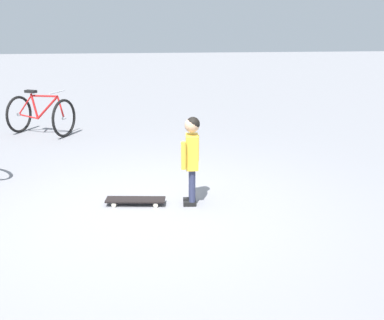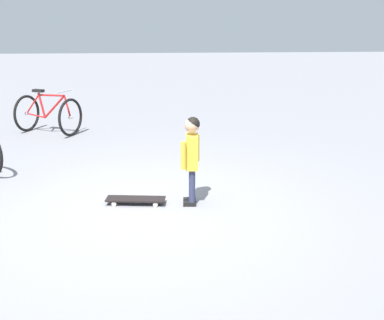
% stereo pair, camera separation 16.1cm
% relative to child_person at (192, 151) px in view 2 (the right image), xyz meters
% --- Properties ---
extents(ground_plane, '(50.00, 50.00, 0.00)m').
position_rel_child_person_xyz_m(ground_plane, '(-0.10, 0.57, -0.66)').
color(ground_plane, gray).
extents(child_person, '(0.36, 0.24, 1.06)m').
position_rel_child_person_xyz_m(child_person, '(0.00, 0.00, 0.00)').
color(child_person, '#2D3351').
rests_on(child_person, ground).
extents(skateboard, '(0.27, 0.72, 0.07)m').
position_rel_child_person_xyz_m(skateboard, '(0.04, 0.67, -0.60)').
color(skateboard, black).
rests_on(skateboard, ground).
extents(bicycle_near, '(1.11, 1.27, 0.85)m').
position_rel_child_person_xyz_m(bicycle_near, '(3.72, 2.48, -0.28)').
color(bicycle_near, black).
rests_on(bicycle_near, ground).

